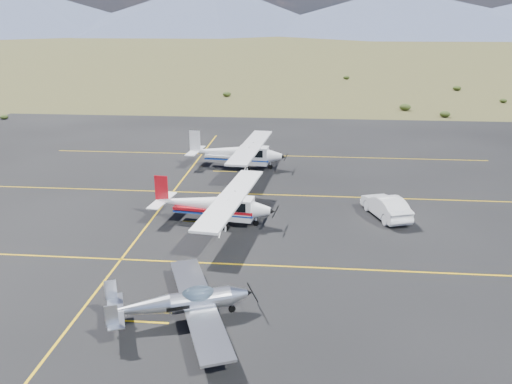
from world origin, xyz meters
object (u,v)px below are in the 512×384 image
(sedan, at_px, (386,206))
(aircraft_low_wing, at_px, (184,302))
(aircraft_cessna, at_px, (214,204))
(aircraft_plain, at_px, (237,152))

(sedan, bearing_deg, aircraft_low_wing, 32.45)
(aircraft_cessna, distance_m, sedan, 10.85)
(aircraft_cessna, bearing_deg, aircraft_plain, 97.84)
(aircraft_cessna, relative_size, sedan, 2.56)
(aircraft_cessna, xyz_separation_m, aircraft_plain, (-0.15, 12.29, 0.10))
(aircraft_plain, bearing_deg, aircraft_cessna, -84.04)
(aircraft_low_wing, distance_m, sedan, 16.14)
(aircraft_low_wing, distance_m, aircraft_plain, 22.93)
(aircraft_plain, height_order, sedan, aircraft_plain)
(aircraft_cessna, bearing_deg, aircraft_low_wing, -79.93)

